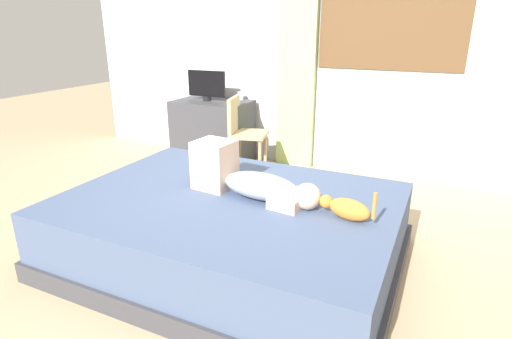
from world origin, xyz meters
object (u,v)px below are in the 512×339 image
(desk, at_px, (213,131))
(chair_by_desk, at_px, (243,130))
(cup, at_px, (240,96))
(cat, at_px, (346,208))
(person_lying, at_px, (248,179))
(bed, at_px, (231,230))
(tv_monitor, at_px, (207,85))

(desk, distance_m, chair_by_desk, 0.62)
(desk, xyz_separation_m, cup, (0.27, 0.22, 0.42))
(cat, distance_m, chair_by_desk, 2.26)
(person_lying, distance_m, cup, 2.35)
(cat, bearing_deg, chair_by_desk, 133.05)
(desk, distance_m, cup, 0.54)
(person_lying, bearing_deg, bed, -136.07)
(bed, bearing_deg, desk, 123.98)
(bed, bearing_deg, cat, 0.90)
(bed, height_order, person_lying, person_lying)
(chair_by_desk, bearing_deg, person_lying, -61.61)
(bed, distance_m, chair_by_desk, 1.84)
(person_lying, relative_size, tv_monitor, 1.96)
(tv_monitor, bearing_deg, bed, -54.73)
(tv_monitor, distance_m, cup, 0.42)
(person_lying, bearing_deg, chair_by_desk, 118.39)
(desk, distance_m, tv_monitor, 0.56)
(tv_monitor, relative_size, chair_by_desk, 0.56)
(chair_by_desk, bearing_deg, desk, 153.97)
(person_lying, distance_m, cat, 0.70)
(cup, relative_size, chair_by_desk, 0.11)
(cat, bearing_deg, cup, 130.40)
(cup, distance_m, chair_by_desk, 0.63)
(person_lying, bearing_deg, desk, 127.21)
(cat, xyz_separation_m, cup, (-1.82, 2.14, 0.23))
(bed, distance_m, tv_monitor, 2.46)
(tv_monitor, relative_size, cup, 5.16)
(bed, bearing_deg, cup, 115.64)
(cup, bearing_deg, bed, -64.36)
(cat, relative_size, chair_by_desk, 0.41)
(person_lying, height_order, chair_by_desk, chair_by_desk)
(cat, xyz_separation_m, chair_by_desk, (-1.54, 1.65, -0.05))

